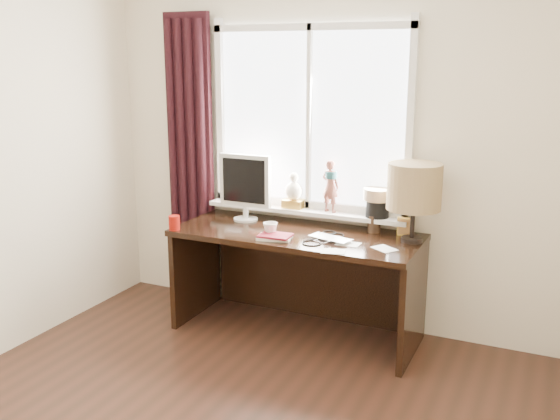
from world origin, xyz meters
The scene contains 14 objects.
wall_back centered at (0.00, 2.00, 1.30)m, with size 3.50×2.60×0.00m, color beige.
laptop centered at (0.18, 1.54, 0.76)m, with size 0.29×0.19×0.02m, color silver.
mug centered at (-0.23, 1.48, 0.80)m, with size 0.10×0.09×0.10m, color white.
red_cup centered at (-0.90, 1.33, 0.80)m, with size 0.08×0.08×0.10m, color maroon.
window centered at (-0.13, 1.95, 1.30)m, with size 1.52×0.20×1.40m.
curtain centered at (-1.13, 1.91, 1.12)m, with size 0.38×0.09×2.25m.
desk centered at (-0.10, 1.73, 0.51)m, with size 1.70×0.70×0.75m.
monitor centered at (-0.57, 1.77, 1.03)m, with size 0.40×0.18×0.49m.
notebook_stack centered at (-0.17, 1.43, 0.77)m, with size 0.25×0.21×0.03m.
brush_holder centered at (0.38, 1.86, 0.81)m, with size 0.09×0.09×0.25m.
icon_frame centered at (0.59, 1.86, 0.81)m, with size 0.10×0.03×0.13m.
table_lamp centered at (0.67, 1.74, 1.11)m, with size 0.35×0.35×0.52m.
loose_papers centered at (0.38, 1.46, 0.75)m, with size 0.45×0.34×0.00m.
desk_cables centered at (0.13, 1.57, 0.75)m, with size 0.25×0.43×0.01m.
Camera 1 is at (1.53, -2.16, 1.94)m, focal length 40.00 mm.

